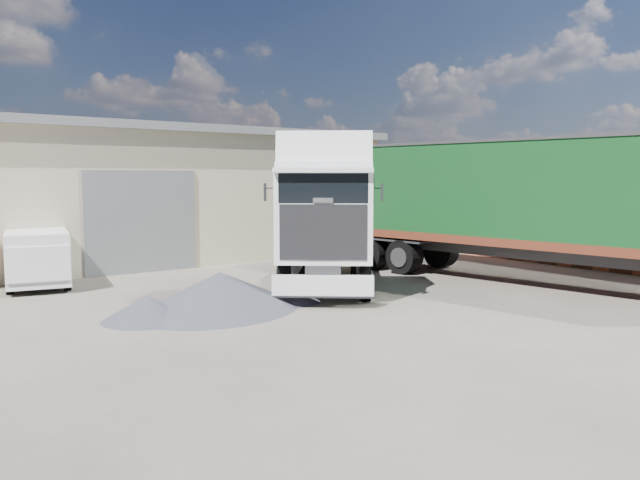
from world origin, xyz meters
TOP-DOWN VIEW (x-y plane):
  - ground at (0.00, 0.00)m, footprint 120.00×120.00m
  - brick_boundary_wall at (11.50, 6.00)m, footprint 0.35×26.00m
  - tractor_unit at (0.95, 3.14)m, footprint 6.20×6.81m
  - box_trailer at (6.95, 0.88)m, footprint 4.92×13.83m
  - panel_van at (-5.58, 9.35)m, footprint 2.49×4.47m
  - gravel_heap at (-2.76, 2.78)m, footprint 6.47×6.16m

SIDE VIEW (x-z plane):
  - ground at x=0.00m, z-range 0.00..0.00m
  - gravel_heap at x=-2.76m, z-range -0.03..0.93m
  - panel_van at x=-5.58m, z-range 0.03..1.76m
  - brick_boundary_wall at x=11.50m, z-range 0.00..2.50m
  - tractor_unit at x=0.95m, z-range -0.36..4.21m
  - box_trailer at x=6.95m, z-range 0.49..5.00m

